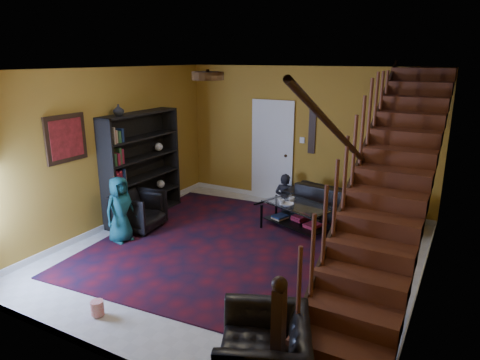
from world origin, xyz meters
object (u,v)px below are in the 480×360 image
at_px(armchair_left, 139,211).
at_px(bookshelf, 142,168).
at_px(sofa, 346,202).
at_px(coffee_table, 298,215).
at_px(armchair_right, 264,352).

bearing_deg(armchair_left, bookshelf, 25.92).
xyz_separation_m(sofa, armchair_left, (-3.09, -2.26, 0.01)).
height_order(bookshelf, sofa, bookshelf).
bearing_deg(coffee_table, bookshelf, -163.94).
bearing_deg(sofa, armchair_left, 44.16).
height_order(bookshelf, armchair_left, bookshelf).
height_order(sofa, coffee_table, sofa).
xyz_separation_m(bookshelf, armchair_left, (0.35, -0.56, -0.62)).
xyz_separation_m(bookshelf, armchair_right, (3.90, -2.85, -0.65)).
height_order(bookshelf, coffee_table, bookshelf).
height_order(armchair_left, coffee_table, armchair_left).
relative_size(sofa, coffee_table, 1.67).
bearing_deg(sofa, bookshelf, 34.23).
bearing_deg(coffee_table, sofa, 55.18).
bearing_deg(bookshelf, armchair_left, -57.66).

